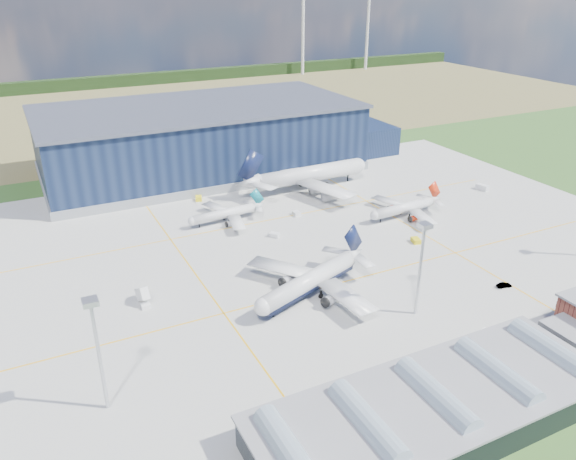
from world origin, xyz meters
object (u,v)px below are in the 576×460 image
object	(u,v)px
airliner_red	(404,203)
car_b	(504,285)
airliner_navy	(309,273)
airliner_regional	(224,209)
gse_van_b	(482,187)
gse_cart_b	(274,235)
gse_van_a	(482,340)
light_mast_center	(422,254)
hangar	(207,141)
gse_tug_a	(496,337)
gse_tug_c	(199,198)
airliner_widebody	(310,166)
airstair	(143,297)
gse_cart_a	(296,214)
light_mast_west	(96,337)
gse_tug_b	(416,241)

from	to	relation	value
airliner_red	car_b	size ratio (longest dim) A/B	7.77
airliner_navy	airliner_red	size ratio (longest dim) A/B	1.35
airliner_red	airliner_regional	xyz separation A→B (m)	(-53.65, 22.09, -0.41)
gse_van_b	car_b	distance (m)	72.83
gse_cart_b	car_b	size ratio (longest dim) A/B	0.78
gse_van_a	light_mast_center	bearing A→B (deg)	2.68
light_mast_center	gse_cart_b	xyz separation A→B (m)	(-11.37, 52.77, -14.78)
hangar	gse_tug_a	size ratio (longest dim) A/B	44.80
gse_tug_c	gse_cart_b	distance (m)	40.70
airliner_widebody	airstair	distance (m)	90.59
gse_van_a	gse_tug_c	distance (m)	111.35
gse_cart_a	car_b	xyz separation A→B (m)	(25.39, -65.06, -0.04)
airliner_widebody	gse_tug_c	size ratio (longest dim) A/B	16.01
light_mast_west	airliner_navy	bearing A→B (deg)	19.29
airliner_regional	airliner_red	bearing A→B (deg)	152.96
light_mast_center	airstair	distance (m)	66.24
airliner_red	airliner_widebody	size ratio (longest dim) A/B	0.55
gse_cart_a	gse_tug_c	bearing A→B (deg)	134.53
gse_tug_b	gse_tug_c	distance (m)	77.07
gse_cart_a	gse_tug_c	world-z (taller)	gse_tug_c
hangar	gse_cart_b	world-z (taller)	hangar
airliner_regional	gse_van_b	xyz separation A→B (m)	(95.32, -14.57, -3.44)
airliner_navy	gse_tug_a	world-z (taller)	airliner_navy
light_mast_west	gse_tug_b	size ratio (longest dim) A/B	7.22
hangar	airstair	bearing A→B (deg)	-117.86
gse_van_b	gse_tug_c	size ratio (longest dim) A/B	1.32
gse_tug_a	gse_cart_b	distance (m)	71.72
hangar	airliner_widebody	xyz separation A→B (m)	(25.47, -39.80, -2.84)
gse_tug_b	gse_tug_c	xyz separation A→B (m)	(-46.41, 61.52, 0.05)
airliner_red	gse_van_a	bearing A→B (deg)	62.42
gse_van_b	gse_cart_b	size ratio (longest dim) A/B	1.48
airliner_navy	airstair	size ratio (longest dim) A/B	8.34
gse_van_b	airliner_navy	bearing A→B (deg)	-173.08
gse_tug_a	gse_van_b	distance (m)	96.81
airliner_regional	gse_tug_b	bearing A→B (deg)	134.16
airliner_navy	gse_van_b	world-z (taller)	airliner_navy
light_mast_center	gse_tug_b	bearing A→B (deg)	51.55
gse_cart_b	car_b	distance (m)	65.96
airliner_regional	gse_tug_b	world-z (taller)	airliner_regional
hangar	car_b	size ratio (longest dim) A/B	37.71
airliner_regional	airstair	xyz separation A→B (m)	(-34.66, -36.85, -2.92)
hangar	airliner_regional	bearing A→B (deg)	-104.13
light_mast_center	airstair	xyz separation A→B (m)	(-55.65, 33.15, -13.89)
light_mast_center	gse_tug_c	world-z (taller)	light_mast_center
airliner_regional	gse_van_a	distance (m)	89.87
airliner_widebody	gse_tug_a	bearing A→B (deg)	-96.93
airliner_navy	hangar	bearing A→B (deg)	-116.81
gse_tug_a	gse_tug_c	xyz separation A→B (m)	(-31.20, 108.00, 0.06)
hangar	gse_tug_a	world-z (taller)	hangar
airliner_navy	gse_tug_c	world-z (taller)	airliner_navy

